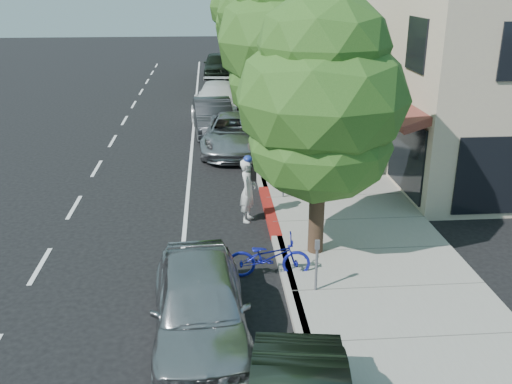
{
  "coord_description": "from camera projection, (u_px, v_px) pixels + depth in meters",
  "views": [
    {
      "loc": [
        -1.75,
        -15.36,
        6.87
      ],
      "look_at": [
        -0.56,
        -0.67,
        1.35
      ],
      "focal_mm": 40.0,
      "sensor_mm": 36.0,
      "label": 1
    }
  ],
  "objects": [
    {
      "name": "street_tree_3",
      "position": [
        258.0,
        14.0,
        30.09
      ],
      "size": [
        4.52,
        4.52,
        8.11
      ],
      "color": "black",
      "rests_on": "ground"
    },
    {
      "name": "storefront_building",
      "position": [
        404.0,
        41.0,
        33.18
      ],
      "size": [
        10.0,
        36.0,
        7.0
      ],
      "primitive_type": "cube",
      "color": "#B7A28D",
      "rests_on": "ground"
    },
    {
      "name": "dark_suv_far",
      "position": [
        218.0,
        64.0,
        42.63
      ],
      "size": [
        2.12,
        5.08,
        1.72
      ],
      "primitive_type": "imported",
      "rotation": [
        0.0,
        0.0,
        -0.02
      ],
      "color": "black",
      "rests_on": "ground"
    },
    {
      "name": "silver_suv",
      "position": [
        234.0,
        133.0,
        24.02
      ],
      "size": [
        3.0,
        5.7,
        1.53
      ],
      "primitive_type": "imported",
      "rotation": [
        0.0,
        0.0,
        -0.09
      ],
      "color": "#A3A2A7",
      "rests_on": "ground"
    },
    {
      "name": "near_car_a",
      "position": [
        200.0,
        305.0,
        11.31
      ],
      "size": [
        2.15,
        4.8,
        1.6
      ],
      "primitive_type": "imported",
      "rotation": [
        0.0,
        0.0,
        0.06
      ],
      "color": "#A3A3A8",
      "rests_on": "ground"
    },
    {
      "name": "sidewalk",
      "position": [
        306.0,
        147.0,
        24.49
      ],
      "size": [
        4.6,
        56.0,
        0.15
      ],
      "primitive_type": "cube",
      "color": "gray",
      "rests_on": "ground"
    },
    {
      "name": "pedestrian",
      "position": [
        319.0,
        138.0,
        22.13
      ],
      "size": [
        0.88,
        0.69,
        1.82
      ],
      "primitive_type": "imported",
      "rotation": [
        0.0,
        0.0,
        3.14
      ],
      "color": "black",
      "rests_on": "sidewalk"
    },
    {
      "name": "street_tree_4",
      "position": [
        250.0,
        23.0,
        36.0
      ],
      "size": [
        4.52,
        4.52,
        6.96
      ],
      "color": "black",
      "rests_on": "ground"
    },
    {
      "name": "curb",
      "position": [
        253.0,
        149.0,
        24.32
      ],
      "size": [
        0.3,
        56.0,
        0.15
      ],
      "primitive_type": "cube",
      "color": "#9E998E",
      "rests_on": "ground"
    },
    {
      "name": "ground",
      "position": [
        273.0,
        226.0,
        16.88
      ],
      "size": [
        120.0,
        120.0,
        0.0
      ],
      "primitive_type": "plane",
      "color": "black",
      "rests_on": "ground"
    },
    {
      "name": "street_tree_1",
      "position": [
        288.0,
        43.0,
        18.98
      ],
      "size": [
        4.91,
        4.91,
        7.9
      ],
      "color": "black",
      "rests_on": "ground"
    },
    {
      "name": "white_pickup",
      "position": [
        217.0,
        99.0,
        30.49
      ],
      "size": [
        2.83,
        5.88,
        1.65
      ],
      "primitive_type": "imported",
      "rotation": [
        0.0,
        0.0,
        -0.09
      ],
      "color": "white",
      "rests_on": "ground"
    },
    {
      "name": "street_tree_0",
      "position": [
        321.0,
        102.0,
        13.64
      ],
      "size": [
        4.23,
        4.23,
        6.71
      ],
      "color": "black",
      "rests_on": "ground"
    },
    {
      "name": "street_tree_5",
      "position": [
        244.0,
        8.0,
        41.37
      ],
      "size": [
        5.21,
        5.21,
        8.0
      ],
      "color": "black",
      "rests_on": "ground"
    },
    {
      "name": "cyclist",
      "position": [
        248.0,
        190.0,
        16.95
      ],
      "size": [
        0.67,
        0.82,
        1.93
      ],
      "primitive_type": "imported",
      "rotation": [
        0.0,
        0.0,
        1.23
      ],
      "color": "silver",
      "rests_on": "ground"
    },
    {
      "name": "street_tree_2",
      "position": [
        270.0,
        39.0,
        24.72
      ],
      "size": [
        3.75,
        3.75,
        7.01
      ],
      "color": "black",
      "rests_on": "ground"
    },
    {
      "name": "dark_sedan",
      "position": [
        213.0,
        117.0,
        26.7
      ],
      "size": [
        2.06,
        4.98,
        1.6
      ],
      "primitive_type": "imported",
      "rotation": [
        0.0,
        0.0,
        0.08
      ],
      "color": "black",
      "rests_on": "ground"
    },
    {
      "name": "bicycle",
      "position": [
        269.0,
        257.0,
        13.86
      ],
      "size": [
        2.06,
        0.82,
        1.06
      ],
      "primitive_type": "imported",
      "rotation": [
        0.0,
        0.0,
        1.51
      ],
      "color": "#161B9B",
      "rests_on": "ground"
    },
    {
      "name": "curb_red_segment",
      "position": [
        269.0,
        211.0,
        17.79
      ],
      "size": [
        0.32,
        4.0,
        0.15
      ],
      "primitive_type": "cube",
      "color": "maroon",
      "rests_on": "ground"
    }
  ]
}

